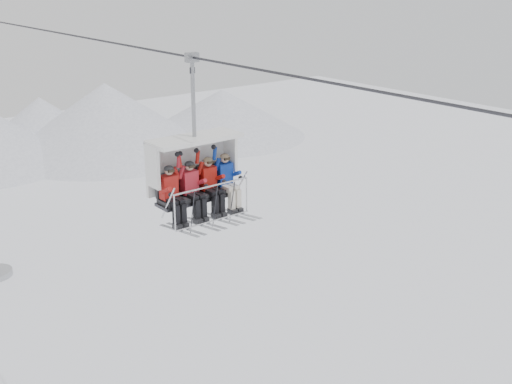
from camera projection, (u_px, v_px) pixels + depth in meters
haul_cable at (256, 69)px, 13.07m from camera, size 0.06×50.00×0.06m
chairlift_carrier at (193, 165)px, 15.79m from camera, size 2.30×1.17×3.98m
skier_far_left at (172, 193)px, 15.23m from camera, size 0.40×1.69×1.58m
skier_center_left at (192, 188)px, 15.58m from camera, size 0.40×1.69×1.58m
skier_center_right at (210, 184)px, 15.89m from camera, size 0.40×1.69×1.58m
skier_far_right at (227, 180)px, 16.19m from camera, size 0.40×1.69×1.58m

